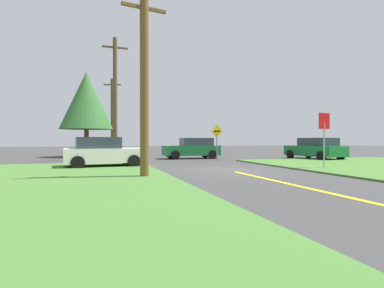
# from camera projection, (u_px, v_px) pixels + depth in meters

# --- Properties ---
(ground_plane) EXTENTS (120.00, 120.00, 0.00)m
(ground_plane) POSITION_uv_depth(u_px,v_px,m) (226.00, 170.00, 15.57)
(ground_plane) COLOR #363636
(lane_stripe_center) EXTENTS (0.20, 14.00, 0.01)m
(lane_stripe_center) POSITION_uv_depth(u_px,v_px,m) (355.00, 199.00, 7.93)
(lane_stripe_center) COLOR yellow
(lane_stripe_center) RESTS_ON ground
(stop_sign) EXTENTS (0.79, 0.22, 2.82)m
(stop_sign) POSITION_uv_depth(u_px,v_px,m) (324.00, 129.00, 15.99)
(stop_sign) COLOR #9EA0A8
(stop_sign) RESTS_ON ground
(car_on_crossroad) EXTENTS (2.57, 4.80, 1.62)m
(car_on_crossroad) POSITION_uv_depth(u_px,v_px,m) (315.00, 149.00, 24.10)
(car_on_crossroad) COLOR #196B33
(car_on_crossroad) RESTS_ON ground
(car_approaching_junction) EXTENTS (4.37, 2.02, 1.62)m
(car_approaching_junction) POSITION_uv_depth(u_px,v_px,m) (192.00, 148.00, 25.04)
(car_approaching_junction) COLOR #196B33
(car_approaching_junction) RESTS_ON ground
(parked_car_near_building) EXTENTS (4.27, 2.46, 1.62)m
(parked_car_near_building) POSITION_uv_depth(u_px,v_px,m) (103.00, 152.00, 17.14)
(parked_car_near_building) COLOR white
(parked_car_near_building) RESTS_ON ground
(utility_pole_near) EXTENTS (1.79, 0.49, 7.12)m
(utility_pole_near) POSITION_uv_depth(u_px,v_px,m) (144.00, 83.00, 12.29)
(utility_pole_near) COLOR brown
(utility_pole_near) RESTS_ON ground
(utility_pole_mid) EXTENTS (1.80, 0.31, 8.72)m
(utility_pole_mid) POSITION_uv_depth(u_px,v_px,m) (115.00, 98.00, 22.61)
(utility_pole_mid) COLOR brown
(utility_pole_mid) RESTS_ON ground
(utility_pole_far) EXTENTS (1.76, 0.61, 7.82)m
(utility_pole_far) POSITION_uv_depth(u_px,v_px,m) (112.00, 116.00, 33.19)
(utility_pole_far) COLOR brown
(utility_pole_far) RESTS_ON ground
(direction_sign) EXTENTS (0.91, 0.08, 2.53)m
(direction_sign) POSITION_uv_depth(u_px,v_px,m) (217.00, 138.00, 22.44)
(direction_sign) COLOR slate
(direction_sign) RESTS_ON ground
(oak_tree_left) EXTENTS (4.49, 4.49, 7.32)m
(oak_tree_left) POSITION_uv_depth(u_px,v_px,m) (86.00, 101.00, 27.46)
(oak_tree_left) COLOR brown
(oak_tree_left) RESTS_ON ground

